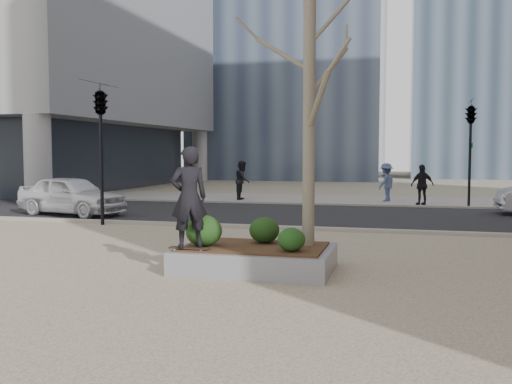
% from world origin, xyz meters
% --- Properties ---
extents(ground, '(120.00, 120.00, 0.00)m').
position_xyz_m(ground, '(0.00, 0.00, 0.00)').
color(ground, tan).
rests_on(ground, ground).
extents(street, '(60.00, 8.00, 0.02)m').
position_xyz_m(street, '(0.00, 10.00, 0.01)').
color(street, black).
rests_on(street, ground).
extents(far_sidewalk, '(60.00, 6.00, 0.02)m').
position_xyz_m(far_sidewalk, '(0.00, 17.00, 0.01)').
color(far_sidewalk, gray).
rests_on(far_sidewalk, ground).
extents(planter, '(3.00, 2.00, 0.45)m').
position_xyz_m(planter, '(1.00, 0.00, 0.23)').
color(planter, gray).
rests_on(planter, ground).
extents(planter_mulch, '(2.70, 1.70, 0.04)m').
position_xyz_m(planter_mulch, '(1.00, 0.00, 0.47)').
color(planter_mulch, '#382314').
rests_on(planter_mulch, planter).
extents(sycamore_tree, '(2.80, 2.80, 6.60)m').
position_xyz_m(sycamore_tree, '(2.00, 0.30, 3.79)').
color(sycamore_tree, gray).
rests_on(sycamore_tree, planter_mulch).
extents(shrub_left, '(0.71, 0.71, 0.61)m').
position_xyz_m(shrub_left, '(0.05, -0.33, 0.79)').
color(shrub_left, '#183A12').
rests_on(shrub_left, planter_mulch).
extents(shrub_middle, '(0.61, 0.61, 0.52)m').
position_xyz_m(shrub_middle, '(1.09, 0.37, 0.75)').
color(shrub_middle, '#193410').
rests_on(shrub_middle, planter_mulch).
extents(shrub_right, '(0.52, 0.52, 0.44)m').
position_xyz_m(shrub_right, '(1.81, -0.46, 0.71)').
color(shrub_right, '#113711').
rests_on(shrub_right, planter_mulch).
extents(skateboard, '(0.78, 0.20, 0.08)m').
position_xyz_m(skateboard, '(-0.10, -0.72, 0.49)').
color(skateboard, black).
rests_on(skateboard, planter).
extents(skateboarder, '(0.83, 0.75, 1.90)m').
position_xyz_m(skateboarder, '(-0.10, -0.72, 1.48)').
color(skateboarder, black).
rests_on(skateboarder, skateboard).
extents(police_car, '(4.54, 2.64, 1.45)m').
position_xyz_m(police_car, '(-7.99, 7.78, 0.75)').
color(police_car, white).
rests_on(police_car, street).
extents(pedestrian_a, '(0.84, 1.01, 1.88)m').
position_xyz_m(pedestrian_a, '(-3.74, 15.88, 0.96)').
color(pedestrian_a, black).
rests_on(pedestrian_a, far_sidewalk).
extents(pedestrian_b, '(1.11, 1.33, 1.79)m').
position_xyz_m(pedestrian_b, '(3.05, 16.59, 0.92)').
color(pedestrian_b, '#3E4C71').
rests_on(pedestrian_b, far_sidewalk).
extents(pedestrian_c, '(1.12, 0.82, 1.77)m').
position_xyz_m(pedestrian_c, '(4.62, 14.86, 0.91)').
color(pedestrian_c, black).
rests_on(pedestrian_c, far_sidewalk).
extents(traffic_light_near, '(0.60, 2.48, 4.50)m').
position_xyz_m(traffic_light_near, '(-5.50, 5.60, 2.25)').
color(traffic_light_near, black).
rests_on(traffic_light_near, ground).
extents(traffic_light_far, '(0.60, 2.48, 4.50)m').
position_xyz_m(traffic_light_far, '(6.50, 14.60, 2.25)').
color(traffic_light_far, black).
rests_on(traffic_light_far, ground).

